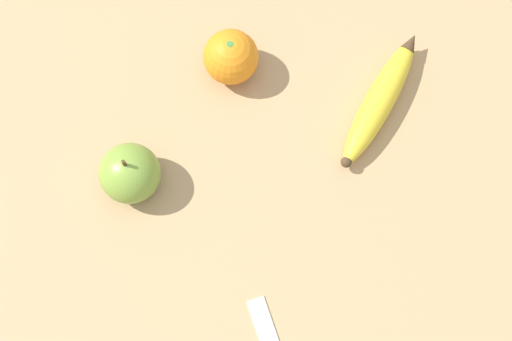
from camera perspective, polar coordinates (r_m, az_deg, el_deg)
The scene contains 4 objects.
ground_plane at distance 0.90m, azimuth 4.08°, elevation -2.66°, with size 3.00×3.00×0.00m, color tan.
banana at distance 0.94m, azimuth 9.90°, elevation 5.58°, with size 0.13×0.19×0.04m.
orange at distance 0.93m, azimuth -2.03°, elevation 9.06°, with size 0.07×0.07×0.07m.
apple at distance 0.89m, azimuth -10.05°, elevation -0.22°, with size 0.08×0.08×0.08m.
Camera 1 is at (-0.17, 0.17, 0.87)m, focal length 50.00 mm.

